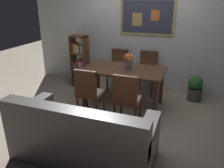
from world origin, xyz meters
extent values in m
plane|color=tan|center=(0.00, 0.00, 0.00)|extent=(12.00, 12.00, 0.00)
cube|color=silver|center=(0.00, 1.46, 1.30)|extent=(5.20, 0.10, 2.60)
cube|color=tan|center=(0.13, 1.39, 1.59)|extent=(1.15, 0.02, 0.75)
cube|color=#33384C|center=(0.13, 1.38, 1.59)|extent=(1.05, 0.01, 0.65)
cube|color=tan|center=(-0.08, 1.37, 1.54)|extent=(0.21, 0.00, 0.26)
cube|color=#D86633|center=(0.30, 1.37, 1.63)|extent=(0.17, 0.00, 0.21)
cube|color=brown|center=(-0.06, 0.42, 0.72)|extent=(1.51, 0.85, 0.04)
cylinder|color=brown|center=(-0.73, 0.08, 0.35)|extent=(0.07, 0.07, 0.70)
cylinder|color=brown|center=(0.62, 0.08, 0.35)|extent=(0.07, 0.07, 0.70)
cylinder|color=brown|center=(-0.73, 0.76, 0.35)|extent=(0.07, 0.07, 0.70)
cylinder|color=brown|center=(0.62, 0.76, 0.35)|extent=(0.07, 0.07, 0.70)
cube|color=brown|center=(-0.43, -0.24, 0.44)|extent=(0.40, 0.40, 0.03)
cube|color=beige|center=(-0.43, -0.24, 0.47)|extent=(0.36, 0.36, 0.03)
cylinder|color=brown|center=(-0.60, -0.41, 0.21)|extent=(0.04, 0.04, 0.42)
cylinder|color=brown|center=(-0.26, -0.41, 0.21)|extent=(0.04, 0.04, 0.42)
cylinder|color=brown|center=(-0.60, -0.07, 0.21)|extent=(0.04, 0.04, 0.42)
cylinder|color=brown|center=(-0.26, -0.07, 0.21)|extent=(0.04, 0.04, 0.42)
cube|color=brown|center=(-0.43, -0.42, 0.68)|extent=(0.38, 0.04, 0.46)
cube|color=brown|center=(-0.43, -0.42, 0.88)|extent=(0.38, 0.05, 0.06)
cube|color=brown|center=(0.24, -0.26, 0.44)|extent=(0.40, 0.40, 0.03)
cube|color=beige|center=(0.24, -0.26, 0.47)|extent=(0.36, 0.36, 0.03)
cylinder|color=brown|center=(0.07, -0.43, 0.21)|extent=(0.04, 0.04, 0.42)
cylinder|color=brown|center=(0.41, -0.43, 0.21)|extent=(0.04, 0.04, 0.42)
cylinder|color=brown|center=(0.07, -0.09, 0.21)|extent=(0.04, 0.04, 0.42)
cylinder|color=brown|center=(0.41, -0.09, 0.21)|extent=(0.04, 0.04, 0.42)
cube|color=brown|center=(0.24, -0.44, 0.68)|extent=(0.38, 0.04, 0.46)
cube|color=brown|center=(0.24, -0.44, 0.88)|extent=(0.38, 0.05, 0.06)
cube|color=brown|center=(-0.40, 1.05, 0.44)|extent=(0.40, 0.40, 0.03)
cube|color=beige|center=(-0.40, 1.05, 0.47)|extent=(0.36, 0.36, 0.03)
cylinder|color=brown|center=(-0.23, 1.22, 0.21)|extent=(0.04, 0.04, 0.42)
cylinder|color=brown|center=(-0.57, 1.22, 0.21)|extent=(0.04, 0.04, 0.42)
cylinder|color=brown|center=(-0.23, 0.88, 0.21)|extent=(0.04, 0.04, 0.42)
cylinder|color=brown|center=(-0.57, 0.88, 0.21)|extent=(0.04, 0.04, 0.42)
cube|color=brown|center=(-0.40, 1.23, 0.68)|extent=(0.38, 0.04, 0.46)
cube|color=brown|center=(-0.40, 1.23, 0.88)|extent=(0.38, 0.05, 0.06)
cube|color=brown|center=(0.24, 1.10, 0.44)|extent=(0.40, 0.40, 0.03)
cube|color=beige|center=(0.24, 1.10, 0.47)|extent=(0.36, 0.36, 0.03)
cylinder|color=brown|center=(0.41, 1.27, 0.21)|extent=(0.04, 0.04, 0.42)
cylinder|color=brown|center=(0.07, 1.27, 0.21)|extent=(0.04, 0.04, 0.42)
cylinder|color=brown|center=(0.41, 0.93, 0.21)|extent=(0.04, 0.04, 0.42)
cylinder|color=brown|center=(0.07, 0.93, 0.21)|extent=(0.04, 0.04, 0.42)
cube|color=brown|center=(0.24, 1.28, 0.68)|extent=(0.38, 0.04, 0.46)
cube|color=brown|center=(0.24, 1.28, 0.88)|extent=(0.38, 0.05, 0.06)
cube|color=#514C4C|center=(-0.06, -1.20, 0.20)|extent=(1.80, 0.84, 0.40)
cube|color=#514C4C|center=(-0.06, -1.52, 0.62)|extent=(1.80, 0.20, 0.44)
cube|color=#514C4C|center=(-0.87, -1.20, 0.51)|extent=(0.18, 0.80, 0.22)
cube|color=#514C4C|center=(0.75, -1.20, 0.51)|extent=(0.18, 0.80, 0.22)
cube|color=#B78C33|center=(-0.51, -1.38, 0.56)|extent=(0.32, 0.16, 0.33)
cube|color=#8C6B4C|center=(-0.06, -1.38, 0.56)|extent=(0.32, 0.16, 0.33)
cube|color=maroon|center=(0.39, -1.38, 0.56)|extent=(0.32, 0.16, 0.33)
cube|color=brown|center=(-1.49, 1.07, 0.59)|extent=(0.03, 0.28, 1.18)
cube|color=brown|center=(-1.16, 1.07, 0.59)|extent=(0.03, 0.28, 1.18)
cube|color=brown|center=(-1.32, 1.07, 0.01)|extent=(0.36, 0.28, 0.03)
cube|color=brown|center=(-1.32, 1.07, 1.16)|extent=(0.36, 0.28, 0.03)
cube|color=brown|center=(-1.32, 1.07, 0.39)|extent=(0.30, 0.28, 0.02)
cube|color=brown|center=(-1.32, 1.07, 0.78)|extent=(0.30, 0.28, 0.02)
cube|color=#2D4C8C|center=(-1.44, 1.07, 0.14)|extent=(0.05, 0.22, 0.22)
cube|color=#B2332D|center=(-1.37, 1.07, 0.13)|extent=(0.06, 0.22, 0.20)
cube|color=#B2332D|center=(-1.31, 1.07, 0.15)|extent=(0.05, 0.22, 0.24)
cube|color=gold|center=(-1.25, 1.07, 0.14)|extent=(0.06, 0.22, 0.23)
cube|color=#B2332D|center=(-1.19, 1.07, 0.13)|extent=(0.06, 0.22, 0.19)
cube|color=#7F3F72|center=(-1.44, 1.07, 0.49)|extent=(0.05, 0.22, 0.18)
cube|color=#595960|center=(-1.38, 1.07, 0.48)|extent=(0.04, 0.22, 0.16)
cube|color=#B2332D|center=(-1.32, 1.07, 0.52)|extent=(0.06, 0.22, 0.24)
cube|color=beige|center=(-1.26, 1.07, 0.50)|extent=(0.05, 0.22, 0.20)
cube|color=#7F3F72|center=(-1.21, 1.07, 0.51)|extent=(0.04, 0.22, 0.22)
cube|color=#B2332D|center=(-1.44, 1.07, 0.91)|extent=(0.05, 0.22, 0.23)
cube|color=gold|center=(-1.38, 1.07, 0.90)|extent=(0.06, 0.22, 0.20)
cube|color=beige|center=(-1.31, 1.07, 0.88)|extent=(0.05, 0.22, 0.17)
cube|color=#595960|center=(-1.26, 1.07, 0.89)|extent=(0.04, 0.22, 0.20)
cube|color=beige|center=(-1.21, 1.07, 0.88)|extent=(0.04, 0.22, 0.18)
cylinder|color=#4C4742|center=(1.24, 1.12, 0.13)|extent=(0.28, 0.28, 0.26)
cylinder|color=#332319|center=(1.24, 1.12, 0.25)|extent=(0.25, 0.25, 0.02)
sphere|color=#2D6B33|center=(1.24, 1.12, 0.37)|extent=(0.28, 0.28, 0.28)
cylinder|color=#2D6B33|center=(1.30, 0.98, 0.19)|extent=(0.03, 0.03, 0.22)
cylinder|color=#2D6B33|center=(1.37, 1.21, 0.15)|extent=(0.03, 0.03, 0.30)
cylinder|color=slate|center=(0.03, 0.42, 0.81)|extent=(0.13, 0.13, 0.16)
sphere|color=#D86633|center=(0.03, 0.42, 0.95)|extent=(0.17, 0.17, 0.17)
sphere|color=pink|center=(0.00, 0.48, 0.94)|extent=(0.05, 0.05, 0.05)
sphere|color=#EACC4C|center=(0.07, 0.37, 0.94)|extent=(0.05, 0.05, 0.05)
sphere|color=#EACC4C|center=(0.09, 0.44, 0.97)|extent=(0.06, 0.06, 0.06)
camera|label=1|loc=(1.13, -3.37, 1.97)|focal=35.81mm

